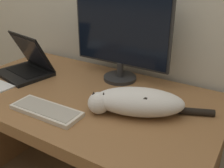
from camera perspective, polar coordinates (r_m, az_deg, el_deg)
The scene contains 5 objects.
desk at distance 1.45m, azimuth -6.26°, elevation -7.22°, with size 1.42×0.80×0.70m.
monitor at distance 1.45m, azimuth 1.92°, elevation 11.07°, with size 0.58×0.19×0.52m.
laptop at distance 1.68m, azimuth -18.11°, elevation 3.69°, with size 0.35×0.31×0.25m.
external_keyboard at distance 1.24m, azimuth -14.12°, elevation -5.58°, with size 0.35×0.13×0.02m.
cat at distance 1.17m, azimuth 5.29°, elevation -3.77°, with size 0.52×0.33×0.12m.
Camera 1 is at (0.78, -0.56, 1.32)m, focal length 42.00 mm.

